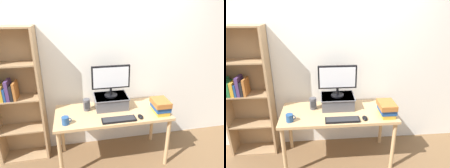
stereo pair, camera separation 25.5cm
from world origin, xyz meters
TOP-DOWN VIEW (x-y plane):
  - ground_plane at (0.00, 0.00)m, footprint 12.00×12.00m
  - back_wall at (0.00, 0.45)m, footprint 7.00×0.08m
  - desk at (0.00, 0.00)m, footprint 1.49×0.64m
  - bookshelf_unit at (-1.23, 0.29)m, footprint 0.64×0.28m
  - riser_box at (0.01, 0.13)m, footprint 0.46×0.34m
  - computer_monitor at (0.01, 0.13)m, footprint 0.51×0.17m
  - keyboard at (0.04, -0.23)m, footprint 0.42×0.13m
  - computer_mouse at (0.31, -0.22)m, footprint 0.06×0.10m
  - book_stack at (0.61, -0.14)m, footprint 0.21×0.28m
  - coffee_mug at (-0.60, -0.19)m, footprint 0.12×0.09m
  - desk_speaker at (-0.33, 0.11)m, footprint 0.09×0.10m

SIDE VIEW (x-z plane):
  - ground_plane at x=0.00m, z-range 0.00..0.00m
  - desk at x=0.00m, z-range 0.29..1.05m
  - keyboard at x=0.04m, z-range 0.75..0.78m
  - computer_mouse at x=0.31m, z-range 0.75..0.79m
  - coffee_mug at x=-0.60m, z-range 0.75..0.85m
  - desk_speaker at x=-0.33m, z-range 0.75..0.91m
  - riser_box at x=0.01m, z-range 0.76..0.93m
  - book_stack at x=0.61m, z-range 0.76..0.94m
  - bookshelf_unit at x=-1.23m, z-range 0.02..1.86m
  - computer_monitor at x=0.01m, z-range 0.95..1.38m
  - back_wall at x=0.00m, z-range 0.00..2.60m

